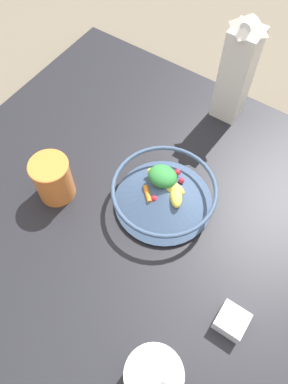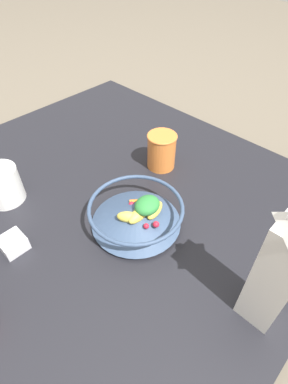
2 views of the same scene
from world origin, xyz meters
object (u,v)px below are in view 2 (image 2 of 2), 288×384
fruit_bowl (137,213)px  milk_carton (280,270)px  yogurt_tub (1,183)px  spice_jar (13,244)px  drinking_cup (162,150)px

fruit_bowl → milk_carton: milk_carton is taller
fruit_bowl → milk_carton: size_ratio=0.81×
fruit_bowl → milk_carton: (-0.01, 0.34, 0.11)m
yogurt_tub → spice_jar: (0.07, 0.17, -0.04)m
spice_jar → milk_carton: bearing=118.4°
milk_carton → drinking_cup: milk_carton is taller
milk_carton → drinking_cup: 0.52m
spice_jar → fruit_bowl: bearing=148.5°
yogurt_tub → drinking_cup: 0.47m
spice_jar → yogurt_tub: bearing=-112.5°
milk_carton → yogurt_tub: (0.20, -0.67, -0.09)m
fruit_bowl → spice_jar: fruit_bowl is taller
drinking_cup → spice_jar: (0.49, -0.04, -0.04)m
yogurt_tub → fruit_bowl: bearing=119.7°
fruit_bowl → spice_jar: 0.31m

